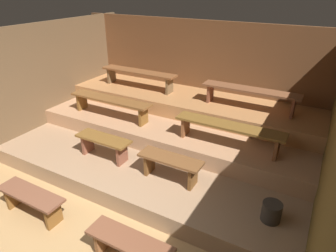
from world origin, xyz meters
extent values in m
cube|color=#AA8251|center=(0.00, 2.19, -0.04)|extent=(6.03, 5.17, 0.08)
cube|color=brown|center=(0.00, 4.40, 1.16)|extent=(6.03, 0.06, 2.31)
cube|color=brown|center=(-2.65, 2.19, 1.16)|extent=(0.06, 5.17, 2.31)
cube|color=brown|center=(2.65, 2.19, 1.16)|extent=(0.06, 5.17, 2.31)
cube|color=#9E7B5B|center=(0.00, 2.70, 0.14)|extent=(5.23, 3.36, 0.29)
cube|color=tan|center=(0.00, 3.31, 0.43)|extent=(5.23, 2.14, 0.29)
cube|color=#B37947|center=(0.00, 3.76, 0.72)|extent=(5.23, 1.23, 0.29)
cube|color=brown|center=(-0.84, 0.42, 0.36)|extent=(1.06, 0.32, 0.04)
cube|color=brown|center=(-1.25, 0.42, 0.17)|extent=(0.05, 0.25, 0.34)
cube|color=brown|center=(-0.43, 0.42, 0.17)|extent=(0.05, 0.25, 0.34)
cube|color=brown|center=(0.84, 0.42, 0.36)|extent=(1.06, 0.32, 0.04)
cube|color=brown|center=(0.43, 0.42, 0.17)|extent=(0.05, 0.25, 0.34)
cube|color=brown|center=(-0.64, 1.77, 0.65)|extent=(0.98, 0.32, 0.04)
cube|color=brown|center=(-1.01, 1.77, 0.46)|extent=(0.05, 0.25, 0.34)
cube|color=brown|center=(-0.27, 1.77, 0.46)|extent=(0.05, 0.25, 0.34)
cube|color=brown|center=(0.64, 1.77, 0.65)|extent=(0.98, 0.32, 0.04)
cube|color=brown|center=(0.27, 1.77, 0.46)|extent=(0.05, 0.25, 0.34)
cube|color=brown|center=(1.01, 1.77, 0.46)|extent=(0.05, 0.25, 0.34)
cube|color=brown|center=(-1.21, 2.68, 0.94)|extent=(1.78, 0.32, 0.04)
cube|color=brown|center=(-1.98, 2.68, 0.75)|extent=(0.05, 0.25, 0.34)
cube|color=brown|center=(-0.44, 2.68, 0.75)|extent=(0.05, 0.25, 0.34)
cube|color=brown|center=(1.21, 2.68, 0.94)|extent=(1.78, 0.32, 0.04)
cube|color=brown|center=(0.44, 2.68, 0.75)|extent=(0.05, 0.25, 0.34)
cube|color=brown|center=(1.98, 2.68, 0.75)|extent=(0.05, 0.25, 0.34)
cube|color=brown|center=(-1.23, 3.73, 1.23)|extent=(1.78, 0.32, 0.04)
cube|color=brown|center=(-2.01, 3.73, 1.04)|extent=(0.05, 0.25, 0.34)
cube|color=brown|center=(-0.46, 3.73, 1.04)|extent=(0.05, 0.25, 0.34)
cube|color=brown|center=(1.23, 3.73, 1.23)|extent=(1.78, 0.32, 0.04)
cube|color=brown|center=(0.46, 3.73, 1.04)|extent=(0.05, 0.25, 0.34)
cube|color=brown|center=(2.01, 3.73, 1.04)|extent=(0.05, 0.25, 0.34)
cylinder|color=#332D28|center=(2.16, 1.63, 0.42)|extent=(0.25, 0.25, 0.26)
camera|label=1|loc=(2.42, -1.50, 3.02)|focal=31.67mm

